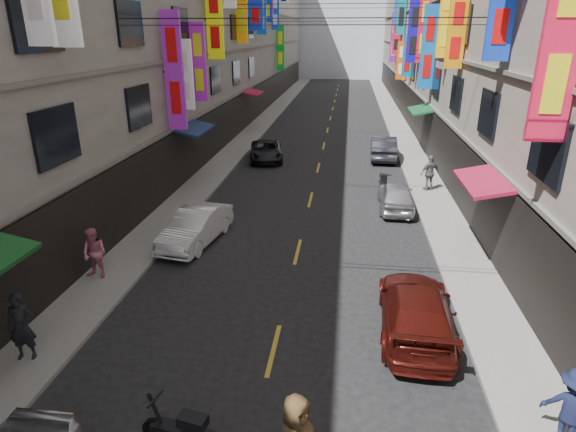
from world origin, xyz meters
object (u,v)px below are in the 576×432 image
(pedestrian_lfar, at_px, (95,254))
(scooter_crossing, at_px, (184,431))
(car_right_near, at_px, (416,310))
(pedestrian_rnear, at_px, (572,408))
(car_left_mid, at_px, (196,227))
(car_left_far, at_px, (266,151))
(car_right_mid, at_px, (396,196))
(car_right_far, at_px, (383,148))
(pedestrian_lnear, at_px, (21,327))
(pedestrian_rfar, at_px, (430,173))
(scooter_far_right, at_px, (384,183))

(pedestrian_lfar, bearing_deg, scooter_crossing, -40.94)
(scooter_crossing, relative_size, car_right_near, 0.38)
(car_right_near, relative_size, pedestrian_rnear, 2.75)
(car_left_mid, relative_size, car_left_far, 0.95)
(car_right_mid, bearing_deg, scooter_crossing, 70.62)
(car_left_mid, distance_m, pedestrian_lfar, 4.08)
(car_left_mid, height_order, pedestrian_lfar, pedestrian_lfar)
(car_right_far, height_order, pedestrian_lnear, pedestrian_lnear)
(car_right_mid, distance_m, pedestrian_rfar, 3.38)
(pedestrian_lnear, bearing_deg, car_right_mid, 38.41)
(scooter_far_right, bearing_deg, pedestrian_lfar, 41.65)
(car_left_far, distance_m, pedestrian_lfar, 16.73)
(car_left_far, xyz_separation_m, pedestrian_lfar, (-2.89, -16.48, 0.37))
(scooter_far_right, distance_m, car_left_mid, 10.65)
(scooter_far_right, distance_m, car_left_far, 9.06)
(scooter_crossing, height_order, car_right_mid, car_right_mid)
(car_right_mid, relative_size, pedestrian_rfar, 2.12)
(scooter_crossing, distance_m, car_left_mid, 10.03)
(scooter_crossing, bearing_deg, pedestrian_rfar, -10.90)
(car_right_far, bearing_deg, scooter_crossing, 79.19)
(scooter_far_right, relative_size, car_right_near, 0.39)
(pedestrian_lfar, distance_m, pedestrian_rnear, 13.58)
(scooter_crossing, height_order, pedestrian_rfar, pedestrian_rfar)
(car_right_near, xyz_separation_m, pedestrian_rfar, (2.19, 12.62, 0.35))
(scooter_crossing, relative_size, pedestrian_lfar, 1.05)
(pedestrian_lnear, xyz_separation_m, pedestrian_rfar, (11.89, 15.11, 0.01))
(car_left_mid, height_order, pedestrian_lnear, pedestrian_lnear)
(scooter_crossing, relative_size, car_left_mid, 0.44)
(car_right_far, height_order, pedestrian_rfar, pedestrian_rfar)
(pedestrian_lfar, xyz_separation_m, pedestrian_rfar, (12.21, 10.93, 0.05))
(scooter_crossing, bearing_deg, car_right_near, -35.42)
(car_left_mid, distance_m, car_right_far, 16.43)
(pedestrian_lnear, xyz_separation_m, pedestrian_lfar, (-0.32, 4.19, -0.04))
(car_right_mid, distance_m, car_right_far, 9.55)
(scooter_crossing, bearing_deg, pedestrian_lnear, 77.56)
(car_right_near, relative_size, pedestrian_lfar, 2.72)
(scooter_far_right, distance_m, pedestrian_lnear, 17.80)
(car_left_mid, distance_m, car_right_near, 9.20)
(car_right_far, relative_size, pedestrian_lnear, 2.51)
(pedestrian_rnear, bearing_deg, car_left_mid, -6.85)
(car_left_far, height_order, car_right_mid, car_right_mid)
(car_right_mid, bearing_deg, car_right_near, 88.86)
(car_left_mid, bearing_deg, car_left_far, 97.04)
(car_right_mid, xyz_separation_m, pedestrian_rnear, (2.16, -13.50, 0.32))
(scooter_far_right, height_order, car_left_far, car_left_far)
(car_right_mid, bearing_deg, pedestrian_lfar, 38.90)
(car_right_mid, height_order, pedestrian_rnear, pedestrian_rnear)
(car_right_near, distance_m, pedestrian_rfar, 12.81)
(car_right_mid, height_order, pedestrian_lfar, pedestrian_lfar)
(scooter_far_right, bearing_deg, car_left_far, -44.63)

